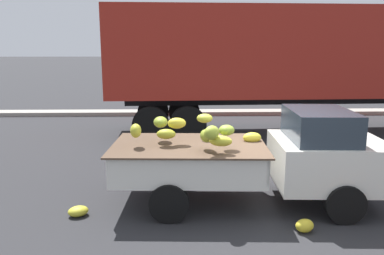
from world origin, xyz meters
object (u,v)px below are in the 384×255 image
Objects in this scene: pickup_truck at (295,156)px; fallen_banana_bunch_by_wheel at (305,226)px; semi_trailer at (297,54)px; fallen_banana_bunch_near_tailgate at (78,211)px.

pickup_truck is 1.36m from fallen_banana_bunch_by_wheel.
semi_trailer is at bearing 76.67° from pickup_truck.
fallen_banana_bunch_by_wheel is (-0.13, -1.11, -0.78)m from pickup_truck.
fallen_banana_bunch_near_tailgate is at bearing -170.78° from pickup_truck.
pickup_truck is 0.40× the size of semi_trailer.
semi_trailer is 41.84× the size of fallen_banana_bunch_by_wheel.
pickup_truck is 6.36m from semi_trailer.
fallen_banana_bunch_by_wheel reaches higher than fallen_banana_bunch_near_tailgate.
fallen_banana_bunch_near_tailgate is at bearing 169.57° from fallen_banana_bunch_by_wheel.
pickup_truck reaches higher than fallen_banana_bunch_by_wheel.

